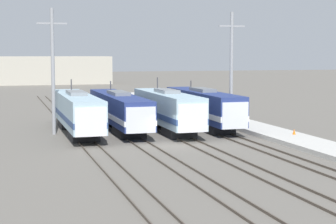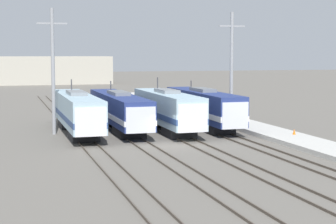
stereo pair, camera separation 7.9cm
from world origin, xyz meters
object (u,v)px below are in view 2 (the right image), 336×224
object	(u,v)px
locomotive_far_right	(204,108)
traffic_cone	(294,132)
locomotive_far_left	(77,112)
locomotive_center_right	(168,110)
catenary_tower_right	(231,68)
locomotive_center_left	(120,110)
catenary_tower_left	(53,70)

from	to	relation	value
locomotive_far_right	traffic_cone	xyz separation A→B (m)	(5.26, -9.80, -1.48)
locomotive_far_left	traffic_cone	distance (m)	20.98
locomotive_center_right	catenary_tower_right	bearing A→B (deg)	10.58
locomotive_center_left	catenary_tower_left	distance (m)	8.08
traffic_cone	catenary_tower_right	bearing A→B (deg)	103.75
locomotive_far_right	traffic_cone	bearing A→B (deg)	-61.77
catenary_tower_left	catenary_tower_right	xyz separation A→B (m)	(18.75, 0.00, 0.00)
catenary_tower_right	traffic_cone	bearing A→B (deg)	-76.25
catenary_tower_right	catenary_tower_left	bearing A→B (deg)	180.00
locomotive_far_left	catenary_tower_left	size ratio (longest dim) A/B	1.49
locomotive_center_right	catenary_tower_left	distance (m)	12.11
locomotive_far_left	locomotive_center_right	world-z (taller)	locomotive_center_right
locomotive_far_right	catenary_tower_left	xyz separation A→B (m)	(-15.81, -0.30, 4.17)
catenary_tower_left	catenary_tower_right	distance (m)	18.75
locomotive_far_left	locomotive_center_right	bearing A→B (deg)	-6.78
locomotive_center_left	locomotive_center_right	size ratio (longest dim) A/B	1.19
traffic_cone	locomotive_center_left	bearing A→B (deg)	143.50
locomotive_center_left	catenary_tower_left	world-z (taller)	catenary_tower_left
locomotive_center_left	traffic_cone	xyz separation A→B (m)	(14.29, -10.58, -1.38)
locomotive_far_left	catenary_tower_left	bearing A→B (deg)	171.98
locomotive_center_left	catenary_tower_right	world-z (taller)	catenary_tower_right
catenary_tower_right	locomotive_far_left	bearing A→B (deg)	-178.89
locomotive_center_right	locomotive_far_right	xyz separation A→B (m)	(4.52, 1.69, -0.03)
locomotive_far_right	catenary_tower_left	world-z (taller)	catenary_tower_left
catenary_tower_right	locomotive_center_right	bearing A→B (deg)	-169.42
locomotive_center_right	catenary_tower_right	xyz separation A→B (m)	(7.45, 1.39, 4.14)
catenary_tower_left	traffic_cone	bearing A→B (deg)	-24.26
locomotive_center_left	locomotive_center_right	bearing A→B (deg)	-28.69
locomotive_far_left	catenary_tower_right	world-z (taller)	catenary_tower_right
locomotive_center_right	catenary_tower_left	world-z (taller)	catenary_tower_left
locomotive_far_left	locomotive_center_left	world-z (taller)	locomotive_far_left
locomotive_far_left	locomotive_far_right	world-z (taller)	locomotive_far_left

